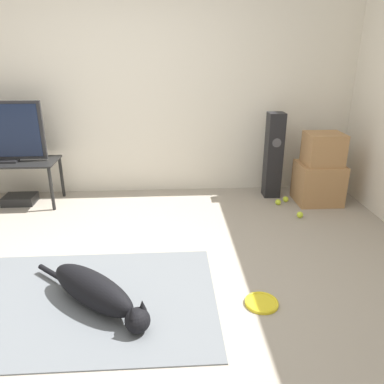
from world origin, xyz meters
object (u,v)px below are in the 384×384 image
floor_speaker (273,156)px  tennis_ball_loose_on_carpet (278,202)px  cardboard_box_lower (318,183)px  tv_stand (5,166)px  dog (96,292)px  cardboard_box_upper (324,149)px  tennis_ball_by_boxes (286,199)px  frisbee (262,303)px  tennis_ball_near_speaker (300,215)px  game_console (20,199)px

floor_speaker → tennis_ball_loose_on_carpet: size_ratio=15.20×
cardboard_box_lower → tv_stand: (-3.54, 0.16, 0.22)m
dog → tv_stand: tv_stand is taller
cardboard_box_upper → tv_stand: cardboard_box_upper is taller
cardboard_box_lower → tennis_ball_loose_on_carpet: cardboard_box_lower is taller
tennis_ball_loose_on_carpet → tennis_ball_by_boxes: bearing=35.8°
dog → floor_speaker: floor_speaker is taller
tennis_ball_by_boxes → frisbee: bearing=-111.4°
tv_stand → floor_speaker: bearing=1.3°
tennis_ball_near_speaker → cardboard_box_lower: bearing=51.6°
cardboard_box_upper → tv_stand: size_ratio=0.35×
floor_speaker → frisbee: bearing=-106.2°
tennis_ball_by_boxes → tennis_ball_near_speaker: bearing=-87.2°
cardboard_box_upper → tennis_ball_loose_on_carpet: (-0.48, -0.05, -0.61)m
cardboard_box_upper → tennis_ball_loose_on_carpet: 0.77m
frisbee → dog: bearing=178.4°
floor_speaker → tennis_ball_by_boxes: bearing=-59.6°
cardboard_box_upper → cardboard_box_lower: bearing=121.8°
dog → tennis_ball_loose_on_carpet: dog is taller
cardboard_box_lower → cardboard_box_upper: 0.41m
cardboard_box_lower → game_console: size_ratio=1.40×
frisbee → tennis_ball_near_speaker: (0.74, 1.40, 0.02)m
frisbee → floor_speaker: size_ratio=0.24×
tennis_ball_near_speaker → tennis_ball_loose_on_carpet: bearing=110.5°
tennis_ball_near_speaker → floor_speaker: bearing=102.6°
frisbee → tennis_ball_by_boxes: bearing=68.6°
floor_speaker → tv_stand: (-3.05, -0.07, -0.05)m
cardboard_box_lower → cardboard_box_upper: size_ratio=1.24×
floor_speaker → game_console: 2.99m
cardboard_box_lower → game_console: 3.45m
tv_stand → tennis_ball_loose_on_carpet: size_ratio=17.29×
tennis_ball_by_boxes → dog: bearing=-135.9°
cardboard_box_lower → floor_speaker: floor_speaker is taller
game_console → tennis_ball_by_boxes: bearing=-2.8°
dog → game_console: bearing=121.9°
tennis_ball_loose_on_carpet → tennis_ball_near_speaker: bearing=-69.5°
floor_speaker → tv_stand: floor_speaker is taller
dog → game_console: dog is taller
dog → cardboard_box_upper: 2.89m
tennis_ball_near_speaker → tennis_ball_by_boxes: bearing=92.8°
dog → cardboard_box_lower: bearing=38.8°
tennis_ball_by_boxes → tennis_ball_loose_on_carpet: 0.14m
tennis_ball_near_speaker → dog: bearing=-144.1°
tv_stand → tennis_ball_near_speaker: 3.28m
game_console → cardboard_box_lower: bearing=-2.8°
frisbee → tennis_ball_loose_on_carpet: 1.86m
cardboard_box_lower → cardboard_box_upper: bearing=-58.2°
dog → floor_speaker: (1.74, 2.02, 0.37)m
frisbee → tennis_ball_near_speaker: bearing=62.0°
frisbee → tv_stand: tv_stand is taller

